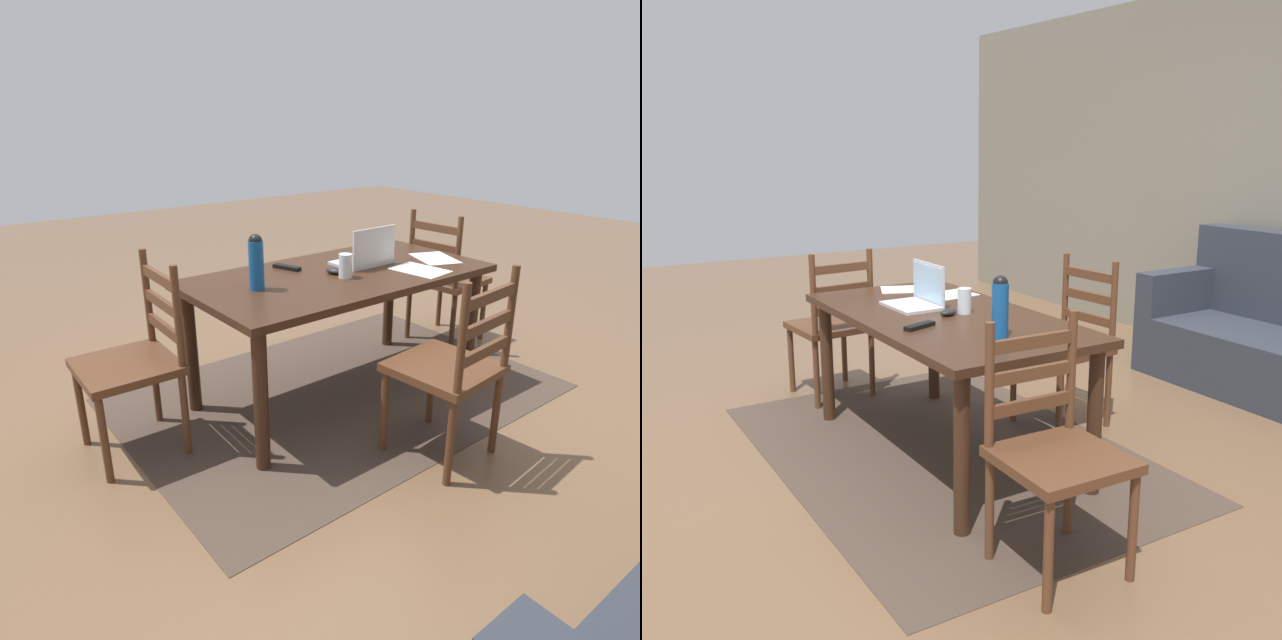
% 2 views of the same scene
% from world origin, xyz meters
% --- Properties ---
extents(ground_plane, '(14.00, 14.00, 0.00)m').
position_xyz_m(ground_plane, '(0.00, 0.00, 0.00)').
color(ground_plane, brown).
extents(area_rug, '(2.43, 1.68, 0.01)m').
position_xyz_m(area_rug, '(0.00, 0.00, 0.00)').
color(area_rug, '#47382D').
rests_on(area_rug, ground).
extents(dining_table, '(1.66, 0.86, 0.74)m').
position_xyz_m(dining_table, '(0.00, 0.00, 0.65)').
color(dining_table, '#382114').
rests_on(dining_table, ground).
extents(chair_left_near, '(0.47, 0.47, 0.95)m').
position_xyz_m(chair_left_near, '(-1.12, -0.17, 0.46)').
color(chair_left_near, '#56331E').
rests_on(chair_left_near, ground).
extents(chair_far_head, '(0.48, 0.48, 0.95)m').
position_xyz_m(chair_far_head, '(-0.00, 0.80, 0.46)').
color(chair_far_head, '#56331E').
rests_on(chair_far_head, ground).
extents(chair_right_near, '(0.45, 0.45, 0.95)m').
position_xyz_m(chair_right_near, '(1.12, -0.17, 0.46)').
color(chair_right_near, '#56331E').
rests_on(chair_right_near, ground).
extents(laptop, '(0.32, 0.23, 0.23)m').
position_xyz_m(laptop, '(-0.22, -0.03, 0.80)').
color(laptop, silver).
rests_on(laptop, dining_table).
extents(water_bottle, '(0.07, 0.07, 0.28)m').
position_xyz_m(water_bottle, '(0.52, -0.02, 0.89)').
color(water_bottle, '#145199').
rests_on(water_bottle, dining_table).
extents(drinking_glass, '(0.07, 0.07, 0.13)m').
position_xyz_m(drinking_glass, '(0.04, 0.09, 0.81)').
color(drinking_glass, silver).
rests_on(drinking_glass, dining_table).
extents(computer_mouse, '(0.09, 0.11, 0.03)m').
position_xyz_m(computer_mouse, '(0.04, 0.00, 0.76)').
color(computer_mouse, black).
rests_on(computer_mouse, dining_table).
extents(tv_remote, '(0.10, 0.18, 0.02)m').
position_xyz_m(tv_remote, '(0.19, -0.24, 0.75)').
color(tv_remote, black).
rests_on(tv_remote, dining_table).
extents(paper_stack_left, '(0.24, 0.32, 0.00)m').
position_xyz_m(paper_stack_left, '(-0.38, 0.24, 0.75)').
color(paper_stack_left, white).
rests_on(paper_stack_left, dining_table).
extents(paper_stack_right, '(0.31, 0.35, 0.00)m').
position_xyz_m(paper_stack_right, '(-0.65, 0.12, 0.75)').
color(paper_stack_right, white).
rests_on(paper_stack_right, dining_table).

